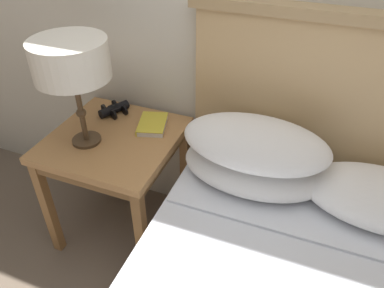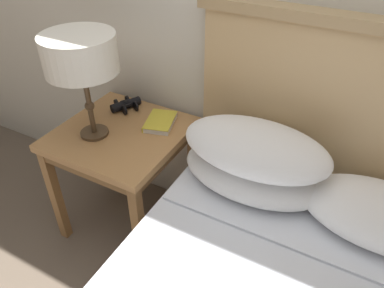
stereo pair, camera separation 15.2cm
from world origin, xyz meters
name	(u,v)px [view 1 (the left image)]	position (x,y,z in m)	size (l,w,h in m)	color
nightstand	(115,150)	(-0.61, 0.57, 0.53)	(0.58, 0.58, 0.62)	#AD7A47
table_lamp	(71,62)	(-0.70, 0.50, 1.00)	(0.31, 0.31, 0.48)	#4C3823
book_on_nightstand	(152,124)	(-0.48, 0.71, 0.63)	(0.17, 0.21, 0.03)	silver
binoculars_pair	(114,109)	(-0.71, 0.76, 0.64)	(0.16, 0.16, 0.05)	black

